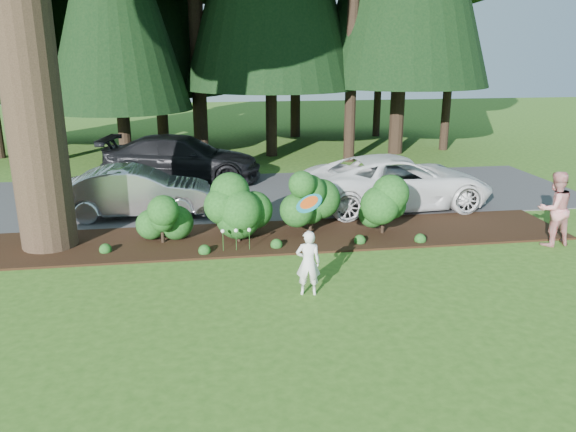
# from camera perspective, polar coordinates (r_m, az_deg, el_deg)

# --- Properties ---
(ground) EXTENTS (80.00, 80.00, 0.00)m
(ground) POSITION_cam_1_polar(r_m,az_deg,el_deg) (10.78, -2.80, -7.98)
(ground) COLOR #2F5919
(ground) RESTS_ON ground
(mulch_bed) EXTENTS (16.00, 2.50, 0.05)m
(mulch_bed) POSITION_cam_1_polar(r_m,az_deg,el_deg) (13.78, -4.23, -2.28)
(mulch_bed) COLOR black
(mulch_bed) RESTS_ON ground
(driveway) EXTENTS (22.00, 6.00, 0.03)m
(driveway) POSITION_cam_1_polar(r_m,az_deg,el_deg) (17.85, -5.36, 2.09)
(driveway) COLOR #38383A
(driveway) RESTS_ON ground
(shrub_row) EXTENTS (6.53, 1.60, 1.61)m
(shrub_row) POSITION_cam_1_polar(r_m,az_deg,el_deg) (13.52, -1.01, 0.86)
(shrub_row) COLOR #164214
(shrub_row) RESTS_ON ground
(lily_cluster) EXTENTS (0.69, 0.09, 0.57)m
(lily_cluster) POSITION_cam_1_polar(r_m,az_deg,el_deg) (12.81, -5.30, -1.58)
(lily_cluster) COLOR #164214
(lily_cluster) RESTS_ON ground
(car_silver_wagon) EXTENTS (4.16, 1.51, 1.36)m
(car_silver_wagon) POSITION_cam_1_polar(r_m,az_deg,el_deg) (15.96, -15.12, 2.39)
(car_silver_wagon) COLOR #B7B7BC
(car_silver_wagon) RESTS_ON driveway
(car_white_suv) EXTENTS (5.58, 2.82, 1.51)m
(car_white_suv) POSITION_cam_1_polar(r_m,az_deg,el_deg) (16.57, 11.10, 3.44)
(car_white_suv) COLOR white
(car_white_suv) RESTS_ON driveway
(car_dark_suv) EXTENTS (5.72, 3.13, 1.57)m
(car_dark_suv) POSITION_cam_1_polar(r_m,az_deg,el_deg) (19.91, -10.72, 5.76)
(car_dark_suv) COLOR black
(car_dark_suv) RESTS_ON driveway
(child) EXTENTS (0.50, 0.37, 1.27)m
(child) POSITION_cam_1_polar(r_m,az_deg,el_deg) (10.56, 2.07, -4.78)
(child) COLOR white
(child) RESTS_ON ground
(adult) EXTENTS (0.94, 0.78, 1.78)m
(adult) POSITION_cam_1_polar(r_m,az_deg,el_deg) (14.54, 25.43, 0.67)
(adult) COLOR #AE1721
(adult) RESTS_ON ground
(frisbee) EXTENTS (0.53, 0.52, 0.37)m
(frisbee) POSITION_cam_1_polar(r_m,az_deg,el_deg) (10.59, 2.16, 1.32)
(frisbee) COLOR teal
(frisbee) RESTS_ON ground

